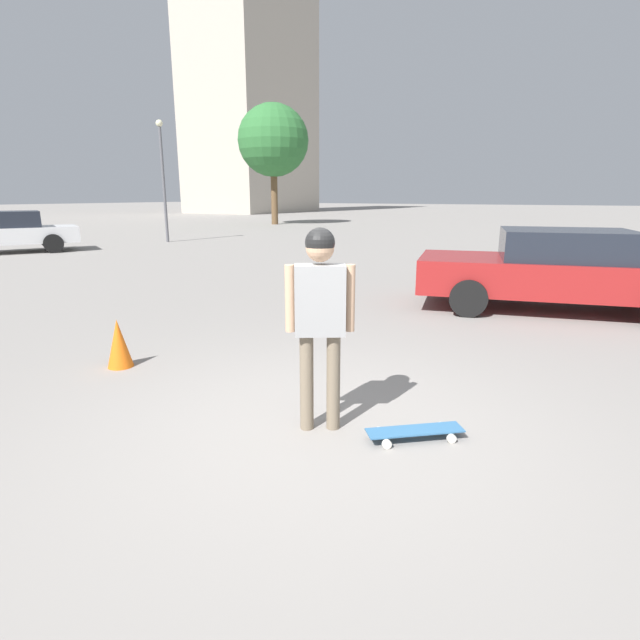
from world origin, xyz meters
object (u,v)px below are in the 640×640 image
(car_parked_far, at_px, (4,232))
(traffic_cone, at_px, (119,343))
(car_parked_near, at_px, (558,269))
(person, at_px, (320,305))
(skateboard, at_px, (415,432))

(car_parked_far, distance_m, traffic_cone, 14.68)
(car_parked_near, bearing_deg, person, 64.43)
(car_parked_near, height_order, car_parked_far, car_parked_far)
(skateboard, distance_m, car_parked_far, 18.03)
(traffic_cone, bearing_deg, skateboard, -1.14)
(car_parked_far, bearing_deg, traffic_cone, 94.12)
(person, distance_m, car_parked_near, 6.17)
(person, height_order, car_parked_far, person)
(car_parked_near, height_order, traffic_cone, car_parked_near)
(car_parked_far, relative_size, traffic_cone, 8.53)
(person, xyz_separation_m, skateboard, (0.79, 0.19, -1.02))
(skateboard, distance_m, traffic_cone, 3.61)
(person, height_order, skateboard, person)
(person, bearing_deg, skateboard, -16.66)
(car_parked_near, bearing_deg, skateboard, 71.54)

